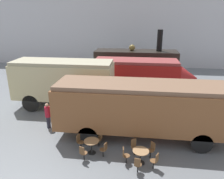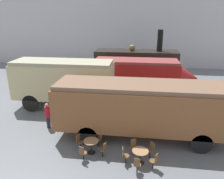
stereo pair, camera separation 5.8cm
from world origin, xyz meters
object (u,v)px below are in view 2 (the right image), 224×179
(passenger_coach_vintage, at_px, (64,80))
(cafe_table_mid, at_px, (91,144))
(cafe_table_near, at_px, (140,154))
(streamlined_locomotive, at_px, (143,76))
(visitor_person, at_px, (48,115))
(steam_locomotive, at_px, (136,62))
(passenger_coach_wooden, at_px, (144,106))
(cafe_chair_0, at_px, (124,154))

(passenger_coach_vintage, relative_size, cafe_table_mid, 9.42)
(cafe_table_near, bearing_deg, passenger_coach_vintage, 133.60)
(streamlined_locomotive, relative_size, visitor_person, 5.22)
(passenger_coach_vintage, distance_m, cafe_table_near, 8.77)
(streamlined_locomotive, height_order, cafe_table_mid, streamlined_locomotive)
(steam_locomotive, distance_m, visitor_person, 12.36)
(streamlined_locomotive, relative_size, cafe_table_near, 11.03)
(passenger_coach_vintage, relative_size, passenger_coach_wooden, 0.74)
(streamlined_locomotive, distance_m, cafe_table_mid, 9.41)
(passenger_coach_wooden, distance_m, cafe_table_mid, 3.66)
(passenger_coach_wooden, distance_m, cafe_table_near, 2.92)
(cafe_table_mid, xyz_separation_m, visitor_person, (-3.35, 2.34, 0.35))
(cafe_table_mid, relative_size, visitor_person, 0.47)
(cafe_table_mid, bearing_deg, passenger_coach_wooden, 36.70)
(passenger_coach_vintage, bearing_deg, visitor_person, -89.61)
(cafe_table_near, bearing_deg, visitor_person, 154.17)
(passenger_coach_vintage, xyz_separation_m, visitor_person, (0.02, -3.37, -1.32))
(streamlined_locomotive, distance_m, visitor_person, 8.99)
(cafe_table_mid, bearing_deg, visitor_person, 145.00)
(steam_locomotive, bearing_deg, passenger_coach_wooden, -86.33)
(passenger_coach_vintage, distance_m, cafe_chair_0, 8.36)
(streamlined_locomotive, distance_m, cafe_chair_0, 9.68)
(streamlined_locomotive, xyz_separation_m, cafe_table_near, (-0.14, -9.43, -1.35))
(steam_locomotive, xyz_separation_m, cafe_chair_0, (-0.16, -14.06, -1.62))
(steam_locomotive, xyz_separation_m, visitor_person, (-5.31, -11.09, -1.21))
(steam_locomotive, distance_m, cafe_chair_0, 14.15)
(steam_locomotive, height_order, cafe_chair_0, steam_locomotive)
(cafe_chair_0, bearing_deg, steam_locomotive, 81.48)
(streamlined_locomotive, xyz_separation_m, passenger_coach_vintage, (-6.08, -3.19, 0.34))
(passenger_coach_wooden, xyz_separation_m, cafe_table_mid, (-2.69, -2.01, -1.45))
(passenger_coach_wooden, xyz_separation_m, cafe_chair_0, (-0.90, -2.63, -1.51))
(passenger_coach_wooden, xyz_separation_m, visitor_person, (-6.04, 0.34, -1.10))
(passenger_coach_wooden, distance_m, cafe_chair_0, 3.16)
(passenger_coach_vintage, height_order, passenger_coach_wooden, passenger_coach_vintage)
(steam_locomotive, height_order, visitor_person, steam_locomotive)
(passenger_coach_vintage, xyz_separation_m, cafe_chair_0, (5.17, -6.34, -1.74))
(steam_locomotive, distance_m, passenger_coach_vintage, 9.38)
(steam_locomotive, bearing_deg, cafe_table_mid, -98.31)
(streamlined_locomotive, bearing_deg, passenger_coach_wooden, -90.12)
(steam_locomotive, distance_m, cafe_table_mid, 13.67)
(cafe_chair_0, bearing_deg, visitor_person, 142.17)
(steam_locomotive, height_order, cafe_table_mid, steam_locomotive)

